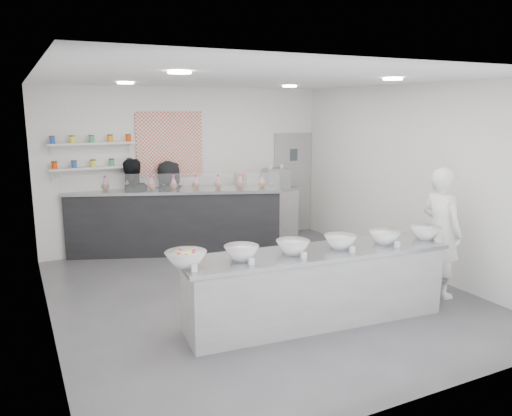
{
  "coord_description": "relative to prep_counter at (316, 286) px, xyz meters",
  "views": [
    {
      "loc": [
        -3.03,
        -6.06,
        2.64
      ],
      "look_at": [
        0.16,
        0.4,
        1.17
      ],
      "focal_mm": 35.0,
      "sensor_mm": 36.0,
      "label": 1
    }
  ],
  "objects": [
    {
      "name": "floor",
      "position": [
        -0.23,
        1.15,
        -0.46
      ],
      "size": [
        6.0,
        6.0,
        0.0
      ],
      "primitive_type": "plane",
      "color": "#515156",
      "rests_on": "ground"
    },
    {
      "name": "ceiling",
      "position": [
        -0.23,
        1.15,
        2.54
      ],
      "size": [
        6.0,
        6.0,
        0.0
      ],
      "primitive_type": "plane",
      "rotation": [
        3.14,
        0.0,
        0.0
      ],
      "color": "white",
      "rests_on": "floor"
    },
    {
      "name": "back_wall",
      "position": [
        -0.23,
        4.15,
        1.04
      ],
      "size": [
        5.5,
        0.0,
        5.5
      ],
      "primitive_type": "plane",
      "rotation": [
        1.57,
        0.0,
        0.0
      ],
      "color": "white",
      "rests_on": "floor"
    },
    {
      "name": "left_wall",
      "position": [
        -2.98,
        1.15,
        1.04
      ],
      "size": [
        0.0,
        6.0,
        6.0
      ],
      "primitive_type": "plane",
      "rotation": [
        1.57,
        0.0,
        1.57
      ],
      "color": "white",
      "rests_on": "floor"
    },
    {
      "name": "right_wall",
      "position": [
        2.52,
        1.15,
        1.04
      ],
      "size": [
        0.0,
        6.0,
        6.0
      ],
      "primitive_type": "plane",
      "rotation": [
        1.57,
        0.0,
        -1.57
      ],
      "color": "white",
      "rests_on": "floor"
    },
    {
      "name": "back_door",
      "position": [
        2.07,
        4.12,
        0.59
      ],
      "size": [
        0.88,
        0.04,
        2.1
      ],
      "primitive_type": "cube",
      "color": "gray",
      "rests_on": "floor"
    },
    {
      "name": "pattern_panel",
      "position": [
        -0.58,
        4.12,
        1.49
      ],
      "size": [
        1.25,
        0.03,
        1.2
      ],
      "primitive_type": "cube",
      "color": "#D84F32",
      "rests_on": "back_wall"
    },
    {
      "name": "jar_shelf_lower",
      "position": [
        -1.98,
        4.05,
        1.14
      ],
      "size": [
        1.45,
        0.22,
        0.04
      ],
      "primitive_type": "cube",
      "color": "silver",
      "rests_on": "back_wall"
    },
    {
      "name": "jar_shelf_upper",
      "position": [
        -1.98,
        4.05,
        1.56
      ],
      "size": [
        1.45,
        0.22,
        0.04
      ],
      "primitive_type": "cube",
      "color": "silver",
      "rests_on": "back_wall"
    },
    {
      "name": "preserve_jars",
      "position": [
        -1.98,
        4.03,
        1.42
      ],
      "size": [
        1.45,
        0.1,
        0.56
      ],
      "primitive_type": null,
      "color": "#F03D02",
      "rests_on": "jar_shelf_lower"
    },
    {
      "name": "downlight_0",
      "position": [
        -1.63,
        0.15,
        2.52
      ],
      "size": [
        0.24,
        0.24,
        0.02
      ],
      "primitive_type": "cylinder",
      "color": "white",
      "rests_on": "ceiling"
    },
    {
      "name": "downlight_1",
      "position": [
        1.17,
        0.15,
        2.52
      ],
      "size": [
        0.24,
        0.24,
        0.02
      ],
      "primitive_type": "cylinder",
      "color": "white",
      "rests_on": "ceiling"
    },
    {
      "name": "downlight_2",
      "position": [
        -1.63,
        2.75,
        2.52
      ],
      "size": [
        0.24,
        0.24,
        0.02
      ],
      "primitive_type": "cylinder",
      "color": "white",
      "rests_on": "ceiling"
    },
    {
      "name": "downlight_3",
      "position": [
        1.17,
        2.75,
        2.52
      ],
      "size": [
        0.24,
        0.24,
        0.02
      ],
      "primitive_type": "cylinder",
      "color": "white",
      "rests_on": "ceiling"
    },
    {
      "name": "prep_counter",
      "position": [
        0.0,
        0.0,
        0.0
      ],
      "size": [
        3.41,
        1.06,
        0.92
      ],
      "primitive_type": "cube",
      "rotation": [
        0.0,
        0.0,
        -0.09
      ],
      "color": "#9B9B96",
      "rests_on": "floor"
    },
    {
      "name": "back_bar",
      "position": [
        -0.66,
        3.69,
        0.13
      ],
      "size": [
        3.82,
        2.01,
        1.18
      ],
      "primitive_type": "cube",
      "rotation": [
        0.0,
        0.0,
        -0.36
      ],
      "color": "black",
      "rests_on": "floor"
    },
    {
      "name": "sneeze_guard",
      "position": [
        -0.78,
        3.38,
        0.89
      ],
      "size": [
        3.53,
        1.35,
        0.32
      ],
      "primitive_type": "cube",
      "rotation": [
        0.0,
        0.0,
        -0.36
      ],
      "color": "white",
      "rests_on": "back_bar"
    },
    {
      "name": "espresso_ledge",
      "position": [
        1.32,
        3.93,
        0.05
      ],
      "size": [
        1.36,
        0.43,
        1.01
      ],
      "primitive_type": "cube",
      "color": "#9B9B96",
      "rests_on": "floor"
    },
    {
      "name": "espresso_machine",
      "position": [
        1.56,
        3.93,
        0.74
      ],
      "size": [
        0.5,
        0.35,
        0.38
      ],
      "primitive_type": "cube",
      "color": "#93969E",
      "rests_on": "espresso_ledge"
    },
    {
      "name": "cup_stacks",
      "position": [
        0.77,
        3.93,
        0.73
      ],
      "size": [
        0.24,
        0.24,
        0.35
      ],
      "primitive_type": null,
      "color": "#CFB785",
      "rests_on": "espresso_ledge"
    },
    {
      "name": "prep_bowls",
      "position": [
        0.0,
        0.0,
        0.54
      ],
      "size": [
        3.69,
        0.83,
        0.16
      ],
      "primitive_type": null,
      "rotation": [
        0.0,
        0.0,
        -0.09
      ],
      "color": "white",
      "rests_on": "prep_counter"
    },
    {
      "name": "label_cards",
      "position": [
        0.05,
        -0.52,
        0.49
      ],
      "size": [
        3.31,
        0.04,
        0.07
      ],
      "primitive_type": null,
      "color": "white",
      "rests_on": "prep_counter"
    },
    {
      "name": "cookie_bags",
      "position": [
        -0.66,
        3.69,
        0.85
      ],
      "size": [
        3.17,
        1.31,
        0.25
      ],
      "primitive_type": null,
      "rotation": [
        0.0,
        0.0,
        -0.36
      ],
      "color": "pink",
      "rests_on": "back_bar"
    },
    {
      "name": "woman_prep",
      "position": [
        2.07,
        0.01,
        0.46
      ],
      "size": [
        0.46,
        0.68,
        1.83
      ],
      "primitive_type": "imported",
      "rotation": [
        0.0,
        0.0,
        1.6
      ],
      "color": "white",
      "rests_on": "floor"
    },
    {
      "name": "staff_left",
      "position": [
        -1.38,
        3.94,
        0.41
      ],
      "size": [
        0.94,
        0.79,
        1.73
      ],
      "primitive_type": "imported",
      "rotation": [
        0.0,
        0.0,
        3.31
      ],
      "color": "black",
      "rests_on": "floor"
    },
    {
      "name": "staff_right",
      "position": [
        -0.67,
        3.94,
        0.38
      ],
      "size": [
        0.85,
        0.59,
        1.67
      ],
      "primitive_type": "imported",
      "rotation": [
        0.0,
        0.0,
        3.21
      ],
      "color": "black",
      "rests_on": "floor"
    }
  ]
}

